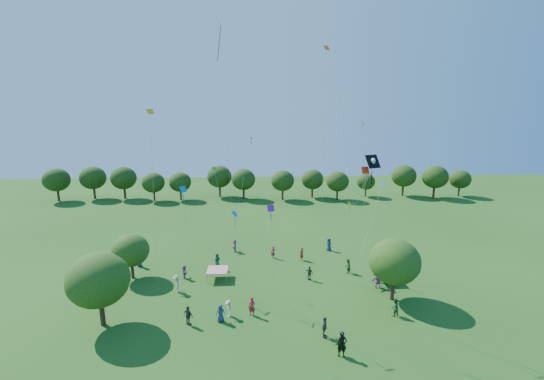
{
  "coord_description": "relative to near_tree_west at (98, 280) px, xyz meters",
  "views": [
    {
      "loc": [
        -1.68,
        -18.25,
        18.22
      ],
      "look_at": [
        0.0,
        14.0,
        11.0
      ],
      "focal_mm": 24.0,
      "sensor_mm": 36.0,
      "label": 1
    }
  ],
  "objects": [
    {
      "name": "man_in_black",
      "position": [
        19.59,
        -5.1,
        -3.19
      ],
      "size": [
        0.75,
        0.48,
        2.0
      ],
      "primitive_type": "imported",
      "rotation": [
        0.0,
        0.0,
        -0.0
      ],
      "color": "black",
      "rests_on": "ground"
    },
    {
      "name": "small_kite_8",
      "position": [
        12.07,
        17.79,
        6.41
      ],
      "size": [
        2.94,
        4.24,
        13.36
      ],
      "color": "red"
    },
    {
      "name": "pirate_kite",
      "position": [
        22.9,
        0.5,
        9.57
      ],
      "size": [
        4.15,
        4.24,
        13.21
      ],
      "color": "black"
    },
    {
      "name": "crowd_person_15",
      "position": [
        5.19,
        5.46,
        -3.29
      ],
      "size": [
        0.73,
        1.26,
        1.81
      ],
      "primitive_type": "imported",
      "rotation": [
        0.0,
        0.0,
        4.88
      ],
      "color": "#AEAA8B",
      "rests_on": "ground"
    },
    {
      "name": "small_kite_9",
      "position": [
        22.51,
        0.72,
        7.09
      ],
      "size": [
        1.53,
        2.65,
        12.26
      ],
      "color": "red"
    },
    {
      "name": "near_tree_north",
      "position": [
        -0.31,
        8.98,
        -0.97
      ],
      "size": [
        3.94,
        3.94,
        5.0
      ],
      "color": "#422B19",
      "rests_on": "ground"
    },
    {
      "name": "small_kite_10",
      "position": [
        21.41,
        4.12,
        11.7
      ],
      "size": [
        3.11,
        2.12,
        18.33
      ],
      "color": "#E5FE16"
    },
    {
      "name": "crowd_person_1",
      "position": [
        12.82,
        0.8,
        -3.3
      ],
      "size": [
        0.77,
        0.64,
        1.78
      ],
      "primitive_type": "imported",
      "rotation": [
        0.0,
        0.0,
        5.91
      ],
      "color": "maroon",
      "rests_on": "ground"
    },
    {
      "name": "crowd_person_9",
      "position": [
        10.75,
        0.71,
        -3.42
      ],
      "size": [
        0.81,
        1.11,
        1.55
      ],
      "primitive_type": "imported",
      "rotation": [
        0.0,
        0.0,
        5.11
      ],
      "color": "beige",
      "rests_on": "ground"
    },
    {
      "name": "near_tree_west",
      "position": [
        0.0,
        0.0,
        0.0
      ],
      "size": [
        5.11,
        5.11,
        6.5
      ],
      "color": "#422B19",
      "rests_on": "ground"
    },
    {
      "name": "small_kite_1",
      "position": [
        3.98,
        4.31,
        10.12
      ],
      "size": [
        1.36,
        2.03,
        16.92
      ],
      "color": "#FFB90D"
    },
    {
      "name": "near_tree_east",
      "position": [
        26.5,
        2.93,
        -0.24
      ],
      "size": [
        4.85,
        4.85,
        6.15
      ],
      "color": "#422B19",
      "rests_on": "ground"
    },
    {
      "name": "crowd_person_16",
      "position": [
        19.07,
        7.44,
        -3.39
      ],
      "size": [
        0.99,
        0.93,
        1.6
      ],
      "primitive_type": "imported",
      "rotation": [
        0.0,
        0.0,
        2.45
      ],
      "color": "#3A322F",
      "rests_on": "ground"
    },
    {
      "name": "small_kite_3",
      "position": [
        23.41,
        4.54,
        8.88
      ],
      "size": [
        0.34,
        2.56,
        15.76
      ],
      "color": "#31911A"
    },
    {
      "name": "small_kite_4",
      "position": [
        11.32,
        4.19,
        3.5
      ],
      "size": [
        0.63,
        1.38,
        7.51
      ],
      "color": "#137BC0"
    },
    {
      "name": "crowd_person_3",
      "position": [
        26.59,
        6.45,
        -3.33
      ],
      "size": [
        0.88,
        1.24,
        1.73
      ],
      "primitive_type": "imported",
      "rotation": [
        0.0,
        0.0,
        1.94
      ],
      "color": "#B7A192",
      "rests_on": "ground"
    },
    {
      "name": "treeline",
      "position": [
        13.05,
        44.87,
        -0.1
      ],
      "size": [
        88.01,
        8.77,
        6.77
      ],
      "color": "#422B19",
      "rests_on": "ground"
    },
    {
      "name": "red_high_kite",
      "position": [
        10.32,
        6.15,
        17.22
      ],
      "size": [
        1.53,
        2.43,
        24.98
      ],
      "color": "red"
    },
    {
      "name": "crowd_person_12",
      "position": [
        22.9,
        15.69,
        -3.35
      ],
      "size": [
        0.91,
        0.9,
        1.69
      ],
      "primitive_type": "imported",
      "rotation": [
        0.0,
        0.0,
        5.52
      ],
      "color": "navy",
      "rests_on": "ground"
    },
    {
      "name": "small_kite_6",
      "position": [
        27.14,
        10.27,
        4.62
      ],
      "size": [
        3.89,
        4.07,
        8.88
      ],
      "color": "white"
    },
    {
      "name": "crowd_person_5",
      "position": [
        5.42,
        8.56,
        -3.43
      ],
      "size": [
        0.95,
        1.52,
        1.53
      ],
      "primitive_type": "imported",
      "rotation": [
        0.0,
        0.0,
        1.9
      ],
      "color": "#94567F",
      "rests_on": "ground"
    },
    {
      "name": "crowd_person_4",
      "position": [
        7.36,
        -0.37,
        -3.33
      ],
      "size": [
        1.1,
        0.96,
        1.73
      ],
      "primitive_type": "imported",
      "rotation": [
        0.0,
        0.0,
        2.54
      ],
      "color": "#3D3631",
      "rests_on": "ground"
    },
    {
      "name": "small_kite_7",
      "position": [
        5.97,
        7.61,
        5.01
      ],
      "size": [
        0.75,
        1.98,
        9.28
      ],
      "color": "#0B6EA6"
    },
    {
      "name": "crowd_person_7",
      "position": [
        18.9,
        12.76,
        -3.36
      ],
      "size": [
        0.74,
        0.71,
        1.67
      ],
      "primitive_type": "imported",
      "rotation": [
        0.0,
        0.0,
        3.82
      ],
      "color": "maroon",
      "rests_on": "ground"
    },
    {
      "name": "tent_blue",
      "position": [
        27.2,
        6.67,
        -3.16
      ],
      "size": [
        2.2,
        2.2,
        1.1
      ],
      "color": "blue",
      "rests_on": "ground"
    },
    {
      "name": "crowd_person_13",
      "position": [
        15.43,
        13.6,
        -3.4
      ],
      "size": [
        0.71,
        0.63,
        1.59
      ],
      "primitive_type": "imported",
      "rotation": [
        0.0,
        0.0,
        5.74
      ],
      "color": "#991B46",
      "rests_on": "ground"
    },
    {
      "name": "crowd_person_17",
      "position": [
        10.55,
        15.9,
        -3.38
      ],
      "size": [
        0.67,
        1.56,
        1.63
      ],
      "primitive_type": "imported",
      "rotation": [
        0.0,
        0.0,
        4.63
      ],
      "color": "#98588D",
      "rests_on": "ground"
    },
    {
      "name": "small_kite_2",
      "position": [
        23.68,
        8.84,
        3.03
      ],
      "size": [
        1.05,
        1.81,
        7.03
      ],
      "color": "#B8C311"
    },
    {
      "name": "small_kite_11",
      "position": [
        9.56,
        9.27,
        4.7
      ],
      "size": [
        2.46,
        1.85,
        10.89
      ],
      "color": "green"
    },
    {
      "name": "tent_red_stripe",
      "position": [
        9.05,
        8.25,
        -3.16
      ],
      "size": [
        2.2,
        2.2,
        1.1
      ],
      "color": "red",
      "rests_on": "ground"
    },
    {
      "name": "crowd_person_10",
      "position": [
        18.72,
        -2.71,
        -3.29
      ],
      "size": [
        0.79,
        1.16,
        1.81
      ],
      "primitive_type": "imported",
      "rotation": [
        0.0,
        0.0,
        1.25
      ],
      "color": "#474038",
      "rests_on": "ground"
    },
    {
      "name": "small_kite_5",
      "position": [
        14.56,
        0.24,
        4.7
      ],
      "size": [
        0.79,
        3.68,
        9.27
      ],
      "color": "#751A9D"
    },
    {
      "name": "crowd_person_11",
      "position": [
        25.93,
        5.34,
        -3.28
      ],
      "size": [
        1.8,
        0.95,
        1.83
      ],
      "primitive_type": "imported",
      "rotation": [
        0.0,
        0.0,
        0.21
      ],
      "color": "#985993",
      "rests_on": "ground"
    },
    {
      "name": "small_kite_0",
      "position": [
        20.48,
        8.95,
        14.12
      ],
      "size": [
        0.71,
        1.26,
        23.09
      ],
      "color": "orange"
    },
    {
      "name": "crowd_person_0",
      "position": [
        10.09,
        -0.01,
        -3.38
      ],
      "size": [
        0.86,
        0.57,
        1.62
      ],
      "primitive_type": "imported",
      "rotation": [
        0.0,
        0.0,
        3.33
      ],
      "color": "navy",
      "rests_on": "ground"
    },
    {
      "name": "crowd_person_2",
      "position": [
        8.74,
        10.96,
        -3.28
      ],
      "size": [
        0.93,
        0.55,
        1.82
      ],
      "primitive_type": "imported",
      "rotation": [
        0.0,
        0.0,
        3.07
      ],
      "color": "#296142",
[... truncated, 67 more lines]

